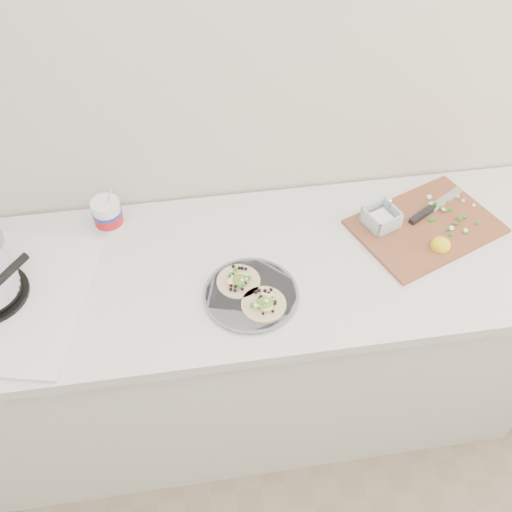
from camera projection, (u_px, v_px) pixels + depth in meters
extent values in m
cube|color=beige|center=(161.00, 99.00, 1.62)|extent=(3.50, 0.05, 2.60)
cube|color=silver|center=(194.00, 353.00, 2.07)|extent=(2.40, 0.62, 0.86)
cube|color=silver|center=(182.00, 278.00, 1.72)|extent=(2.44, 0.66, 0.04)
cylinder|color=slate|center=(251.00, 295.00, 1.65)|extent=(0.26, 0.26, 0.01)
cylinder|color=slate|center=(251.00, 294.00, 1.64)|extent=(0.28, 0.28, 0.00)
cylinder|color=white|center=(108.00, 215.00, 1.80)|extent=(0.09, 0.09, 0.11)
cylinder|color=red|center=(108.00, 216.00, 1.81)|extent=(0.09, 0.09, 0.04)
cylinder|color=#192D99|center=(107.00, 212.00, 1.79)|extent=(0.09, 0.09, 0.01)
cube|color=brown|center=(426.00, 226.00, 1.84)|extent=(0.53, 0.45, 0.01)
cube|color=white|center=(381.00, 220.00, 1.82)|extent=(0.06, 0.06, 0.03)
ellipsoid|color=yellow|center=(441.00, 243.00, 1.75)|extent=(0.06, 0.06, 0.05)
cube|color=silver|center=(445.00, 199.00, 1.91)|extent=(0.16, 0.11, 0.00)
cube|color=black|center=(422.00, 215.00, 1.85)|extent=(0.10, 0.07, 0.02)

